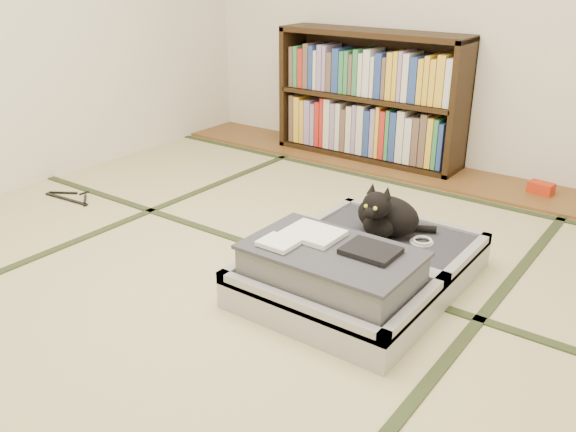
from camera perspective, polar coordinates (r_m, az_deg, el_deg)
The scene contains 9 objects.
floor at distance 2.81m, azimuth -5.10°, elevation -6.73°, with size 4.50×4.50×0.00m, color #C9B786.
wood_strip at distance 4.37m, azimuth 12.41°, elevation 4.05°, with size 4.00×0.50×0.02m, color brown.
red_item at distance 4.15m, azimuth 22.60°, elevation 2.44°, with size 0.15×0.09×0.07m, color red.
tatami_borders at distance 3.15m, azimuth 0.82°, elevation -3.09°, with size 4.00×4.50×0.01m.
bookcase at distance 4.52m, azimuth 7.64°, elevation 10.82°, with size 1.40×0.32×0.92m.
suitcase at distance 2.75m, azimuth 6.45°, elevation -4.84°, with size 0.80×1.07×0.32m.
cat at distance 2.92m, azimuth 9.11°, elevation 0.03°, with size 0.36×0.36×0.29m.
cable_coil at distance 2.92m, azimuth 12.42°, elevation -2.34°, with size 0.11×0.11×0.03m.
hanger at distance 4.04m, azimuth -19.69°, elevation 1.63°, with size 0.38×0.19×0.01m.
Camera 1 is at (1.64, -1.81, 1.38)m, focal length 38.00 mm.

